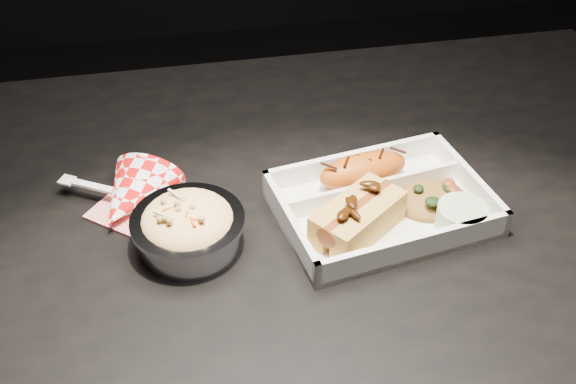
# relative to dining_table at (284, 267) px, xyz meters

# --- Properties ---
(dining_table) EXTENTS (1.20, 0.80, 0.75)m
(dining_table) POSITION_rel_dining_table_xyz_m (0.00, 0.00, 0.00)
(dining_table) COLOR black
(dining_table) RESTS_ON ground
(food_tray) EXTENTS (0.28, 0.22, 0.04)m
(food_tray) POSITION_rel_dining_table_xyz_m (0.12, -0.02, 0.10)
(food_tray) COLOR silver
(food_tray) RESTS_ON dining_table
(fried_pastry) EXTENTS (0.13, 0.07, 0.04)m
(fried_pastry) POSITION_rel_dining_table_xyz_m (0.11, 0.03, 0.12)
(fried_pastry) COLOR #C55813
(fried_pastry) RESTS_ON food_tray
(hotdog) EXTENTS (0.13, 0.12, 0.06)m
(hotdog) POSITION_rel_dining_table_xyz_m (0.08, -0.05, 0.12)
(hotdog) COLOR gold
(hotdog) RESTS_ON food_tray
(fried_rice_mound) EXTENTS (0.10, 0.09, 0.03)m
(fried_rice_mound) POSITION_rel_dining_table_xyz_m (0.18, -0.02, 0.11)
(fried_rice_mound) COLOR olive
(fried_rice_mound) RESTS_ON food_tray
(cupcake_liner) EXTENTS (0.06, 0.06, 0.03)m
(cupcake_liner) POSITION_rel_dining_table_xyz_m (0.20, -0.07, 0.11)
(cupcake_liner) COLOR #B0CC9A
(cupcake_liner) RESTS_ON food_tray
(foil_coleslaw_cup) EXTENTS (0.13, 0.13, 0.07)m
(foil_coleslaw_cup) POSITION_rel_dining_table_xyz_m (-0.12, -0.03, 0.12)
(foil_coleslaw_cup) COLOR silver
(foil_coleslaw_cup) RESTS_ON dining_table
(napkin_fork) EXTENTS (0.17, 0.15, 0.10)m
(napkin_fork) POSITION_rel_dining_table_xyz_m (-0.18, 0.05, 0.11)
(napkin_fork) COLOR red
(napkin_fork) RESTS_ON dining_table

